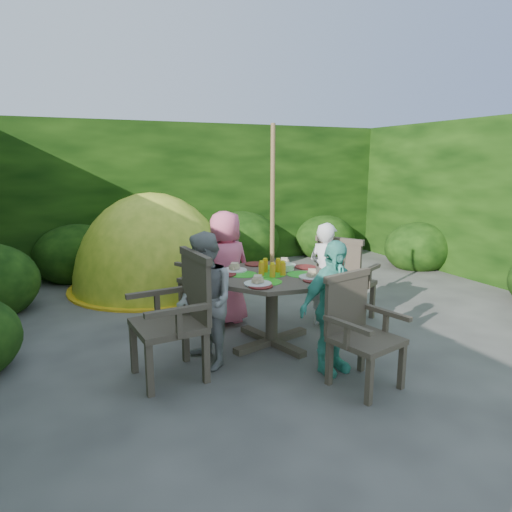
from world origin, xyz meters
name	(u,v)px	position (x,y,z in m)	size (l,w,h in m)	color
ground	(301,327)	(0.00, 0.00, 0.00)	(60.00, 60.00, 0.00)	#413F3A
hedge_enclosure	(255,207)	(0.00, 1.33, 1.25)	(9.00, 9.00, 2.50)	black
patio_table	(272,286)	(-0.51, -0.29, 0.62)	(1.56, 1.56, 0.88)	#3D3328
parasol_pole	(272,239)	(-0.51, -0.29, 1.10)	(0.04, 0.04, 2.20)	brown
garden_chair_right	(344,278)	(0.55, -0.01, 0.52)	(0.74, 0.76, 0.98)	#3D3328
garden_chair_left	(178,314)	(-1.56, -0.60, 0.56)	(0.62, 0.68, 1.05)	#3D3328
garden_chair_back	(213,274)	(-0.79, 0.77, 0.53)	(0.76, 0.73, 0.98)	#3D3328
garden_chair_front	(359,329)	(-0.22, -1.35, 0.48)	(0.64, 0.60, 0.90)	#3D3328
child_right	(326,276)	(0.26, -0.07, 0.60)	(0.44, 0.29, 1.19)	white
child_left	(205,301)	(-1.28, -0.50, 0.62)	(0.60, 0.47, 1.24)	#959792
child_back	(226,268)	(-0.73, 0.48, 0.66)	(0.64, 0.42, 1.31)	#FF698C
child_front	(332,307)	(-0.30, -1.06, 0.60)	(0.70, 0.29, 1.19)	#53C3AA
dome_tent	(154,287)	(-1.19, 2.38, 0.00)	(2.76, 2.76, 2.82)	#9AB322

